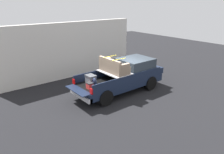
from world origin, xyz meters
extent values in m
plane|color=black|center=(0.00, 0.00, 0.00)|extent=(40.00, 40.00, 0.00)
cube|color=#162138|center=(0.00, 0.00, 0.63)|extent=(5.50, 1.92, 0.44)
cube|color=black|center=(-1.20, 0.00, 0.87)|extent=(2.80, 1.80, 0.04)
cube|color=#162138|center=(-1.20, 0.93, 1.10)|extent=(2.80, 0.06, 0.50)
cube|color=#162138|center=(-1.20, -0.93, 1.10)|extent=(2.80, 0.06, 0.50)
cube|color=#162138|center=(0.17, 0.00, 1.10)|extent=(0.06, 1.80, 0.50)
cube|color=#162138|center=(-2.88, 0.00, 0.87)|extent=(0.55, 1.80, 0.04)
cube|color=#B2B2B7|center=(-0.43, 0.00, 1.37)|extent=(1.25, 1.92, 0.04)
cube|color=#162138|center=(1.35, 0.00, 1.10)|extent=(2.30, 1.92, 0.50)
cube|color=#2D3842|center=(1.25, 0.00, 1.63)|extent=(1.94, 1.76, 0.56)
cube|color=#162138|center=(2.70, 0.00, 1.04)|extent=(0.40, 1.82, 0.38)
cube|color=#B2B2B7|center=(-2.72, 0.00, 0.53)|extent=(0.24, 1.92, 0.24)
cube|color=red|center=(-2.62, 0.88, 1.03)|extent=(0.06, 0.20, 0.28)
cube|color=red|center=(-2.62, -0.88, 1.03)|extent=(0.06, 0.20, 0.28)
cylinder|color=black|center=(1.75, 0.88, 0.43)|extent=(0.86, 0.30, 0.86)
cylinder|color=black|center=(1.75, -0.88, 0.43)|extent=(0.86, 0.30, 0.86)
cylinder|color=black|center=(-1.75, 0.88, 0.43)|extent=(0.86, 0.30, 0.86)
cylinder|color=black|center=(-1.75, -0.88, 0.43)|extent=(0.86, 0.30, 0.86)
cube|color=slate|center=(-1.84, 0.34, 1.12)|extent=(0.40, 0.55, 0.45)
cube|color=#505359|center=(-1.84, 0.34, 1.37)|extent=(0.44, 0.59, 0.05)
ellipsoid|color=#283351|center=(-1.86, -0.06, 1.11)|extent=(0.20, 0.32, 0.44)
ellipsoid|color=#283351|center=(-1.97, -0.06, 1.04)|extent=(0.09, 0.22, 0.19)
cube|color=red|center=(-2.30, -0.25, 1.04)|extent=(0.26, 0.34, 0.30)
cube|color=#262628|center=(-2.30, -0.25, 1.21)|extent=(0.28, 0.36, 0.04)
cube|color=#84705B|center=(-0.43, 0.00, 1.60)|extent=(0.85, 1.85, 0.42)
cube|color=#84705B|center=(-0.77, 0.00, 2.01)|extent=(0.16, 1.85, 0.40)
cube|color=#84705B|center=(-0.38, 0.82, 1.92)|extent=(0.61, 0.20, 0.22)
cube|color=#84705B|center=(-0.38, -0.82, 1.92)|extent=(0.61, 0.20, 0.22)
cube|color=yellow|center=(-0.43, 0.42, 2.22)|extent=(0.95, 0.03, 0.02)
cube|color=yellow|center=(-0.43, -0.42, 2.22)|extent=(0.95, 0.03, 0.02)
cube|color=silver|center=(-0.83, 4.46, 1.95)|extent=(10.42, 0.36, 3.90)
camera|label=1|loc=(-8.03, -9.29, 5.29)|focal=34.99mm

